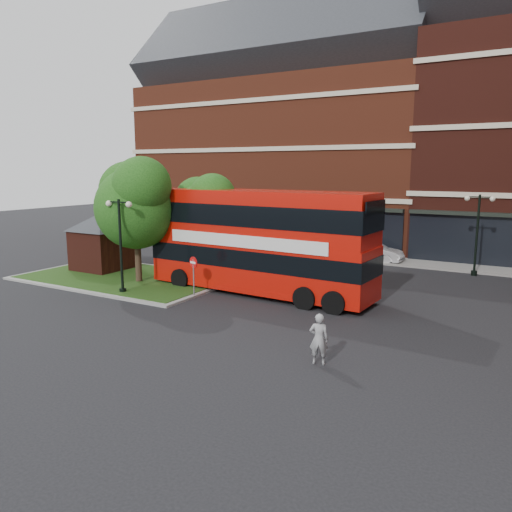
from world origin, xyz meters
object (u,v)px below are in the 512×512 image
Objects in this scene: bus at (258,235)px; woman at (319,339)px; car_white at (373,252)px; car_silver at (267,243)px.

bus reaches higher than woman.
bus is at bearing 168.92° from car_white.
bus is at bearing -66.77° from woman.
bus is 13.63m from car_silver.
bus reaches higher than car_silver.
bus is 3.01× the size of car_silver.
woman is at bearing -167.33° from car_white.
woman is 19.93m from car_white.
bus is 12.50m from car_white.
woman is (6.62, -7.50, -2.24)m from bus.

